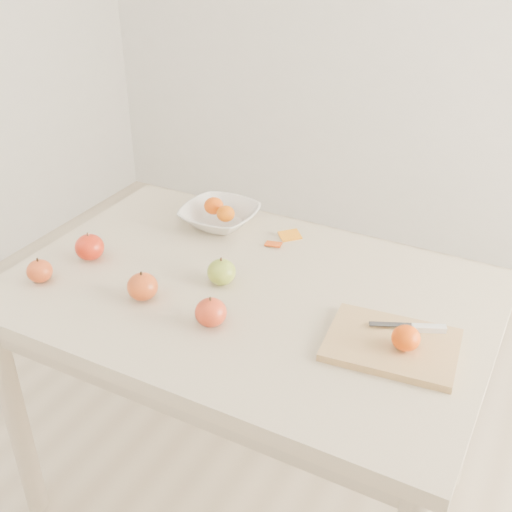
% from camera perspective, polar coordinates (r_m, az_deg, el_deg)
% --- Properties ---
extents(ground, '(3.50, 3.50, 0.00)m').
position_cam_1_polar(ground, '(2.11, -0.67, -20.17)').
color(ground, '#C6B293').
rests_on(ground, ground).
extents(table, '(1.20, 0.80, 0.75)m').
position_cam_1_polar(table, '(1.66, -0.81, -5.80)').
color(table, beige).
rests_on(table, ground).
extents(cutting_board, '(0.30, 0.24, 0.02)m').
position_cam_1_polar(cutting_board, '(1.44, 11.97, -7.73)').
color(cutting_board, tan).
rests_on(cutting_board, table).
extents(board_tangerine, '(0.06, 0.06, 0.05)m').
position_cam_1_polar(board_tangerine, '(1.41, 13.18, -7.11)').
color(board_tangerine, '#D33F07').
rests_on(board_tangerine, cutting_board).
extents(fruit_bowl, '(0.22, 0.22, 0.05)m').
position_cam_1_polar(fruit_bowl, '(1.90, -3.26, 3.54)').
color(fruit_bowl, white).
rests_on(fruit_bowl, table).
extents(bowl_tangerine_near, '(0.06, 0.06, 0.05)m').
position_cam_1_polar(bowl_tangerine_near, '(1.91, -3.77, 4.48)').
color(bowl_tangerine_near, '#D45607').
rests_on(bowl_tangerine_near, fruit_bowl).
extents(bowl_tangerine_far, '(0.05, 0.05, 0.05)m').
position_cam_1_polar(bowl_tangerine_far, '(1.86, -2.72, 3.78)').
color(bowl_tangerine_far, '#CC5A07').
rests_on(bowl_tangerine_far, fruit_bowl).
extents(orange_peel_a, '(0.07, 0.07, 0.01)m').
position_cam_1_polar(orange_peel_a, '(1.84, 3.03, 1.72)').
color(orange_peel_a, orange).
rests_on(orange_peel_a, table).
extents(orange_peel_b, '(0.05, 0.04, 0.01)m').
position_cam_1_polar(orange_peel_b, '(1.79, 1.55, 1.01)').
color(orange_peel_b, '#D4470F').
rests_on(orange_peel_b, table).
extents(paring_knife, '(0.16, 0.08, 0.01)m').
position_cam_1_polar(paring_knife, '(1.48, 14.58, -6.19)').
color(paring_knife, white).
rests_on(paring_knife, cutting_board).
extents(apple_green, '(0.07, 0.07, 0.07)m').
position_cam_1_polar(apple_green, '(1.61, -3.08, -1.42)').
color(apple_green, olive).
rests_on(apple_green, table).
extents(apple_red_d, '(0.07, 0.07, 0.06)m').
position_cam_1_polar(apple_red_d, '(1.71, -18.68, -1.27)').
color(apple_red_d, '#A71C1B').
rests_on(apple_red_d, table).
extents(apple_red_b, '(0.08, 0.08, 0.07)m').
position_cam_1_polar(apple_red_b, '(1.77, -14.58, 0.77)').
color(apple_red_b, '#940808').
rests_on(apple_red_b, table).
extents(apple_red_e, '(0.07, 0.07, 0.07)m').
position_cam_1_polar(apple_red_e, '(1.47, -4.04, -5.02)').
color(apple_red_e, maroon).
rests_on(apple_red_e, table).
extents(apple_red_c, '(0.08, 0.08, 0.07)m').
position_cam_1_polar(apple_red_c, '(1.58, -10.06, -2.70)').
color(apple_red_c, maroon).
rests_on(apple_red_c, table).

